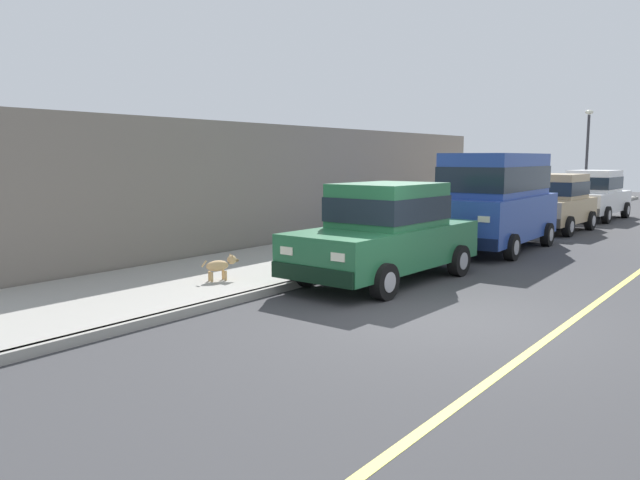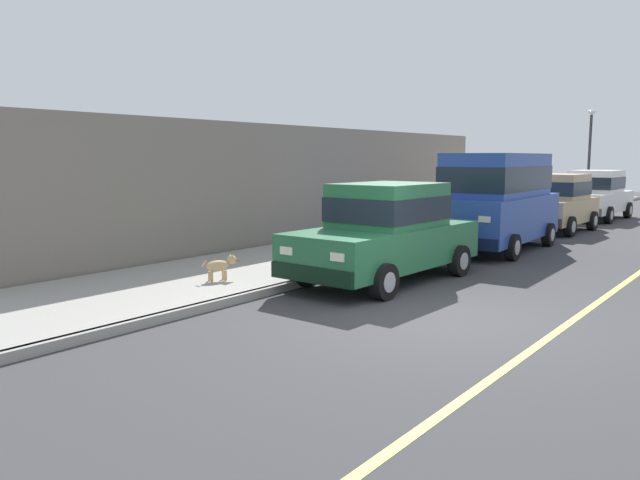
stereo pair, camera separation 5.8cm
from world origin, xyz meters
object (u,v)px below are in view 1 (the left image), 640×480
at_px(car_white_sedan, 593,194).
at_px(car_blue_van, 496,197).
at_px(car_green_sedan, 386,231).
at_px(car_tan_hatchback, 555,202).
at_px(dog_tan, 221,265).
at_px(street_lamp, 587,147).

bearing_deg(car_white_sedan, car_blue_van, -89.66).
height_order(car_green_sedan, car_white_sedan, same).
bearing_deg(car_blue_van, car_tan_hatchback, 90.37).
bearing_deg(dog_tan, car_white_sedan, 83.17).
xyz_separation_m(car_green_sedan, car_tan_hatchback, (0.08, 10.52, -0.01)).
height_order(car_green_sedan, dog_tan, car_green_sedan).
bearing_deg(car_tan_hatchback, dog_tan, -99.55).
bearing_deg(car_tan_hatchback, street_lamp, 98.67).
bearing_deg(car_blue_van, car_white_sedan, 90.34).
bearing_deg(car_white_sedan, car_green_sedan, -90.19).
bearing_deg(car_green_sedan, car_white_sedan, 89.81).
xyz_separation_m(car_blue_van, car_white_sedan, (-0.06, 10.23, -0.41)).
relative_size(car_green_sedan, car_blue_van, 0.94).
height_order(car_tan_hatchback, dog_tan, car_tan_hatchback).
bearing_deg(car_tan_hatchback, car_blue_van, -89.63).
distance_m(car_green_sedan, dog_tan, 3.26).
xyz_separation_m(car_tan_hatchback, dog_tan, (-2.18, -12.95, -0.55)).
distance_m(car_green_sedan, car_blue_van, 5.33).
bearing_deg(dog_tan, car_blue_van, 74.06).
height_order(car_blue_van, car_white_sedan, car_blue_van).
bearing_deg(car_tan_hatchback, car_white_sedan, 90.31).
xyz_separation_m(car_blue_van, car_tan_hatchback, (-0.03, 5.20, -0.42)).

